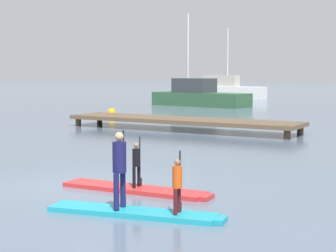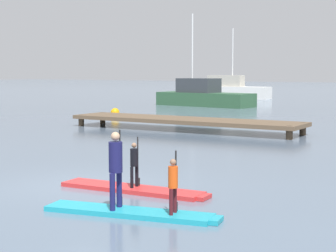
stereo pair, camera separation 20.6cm
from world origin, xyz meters
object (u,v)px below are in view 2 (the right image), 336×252
at_px(paddler_adult, 116,165).
at_px(paddler_child_front, 173,183).
at_px(mooring_buoy_near, 115,112).
at_px(paddler_child_solo, 135,162).
at_px(fishing_boat_green_midground, 203,96).
at_px(paddleboard_near, 134,189).
at_px(trawler_grey_distant, 231,90).
at_px(paddleboard_far, 131,213).

xyz_separation_m(paddler_adult, paddler_child_front, (1.15, 0.24, -0.28)).
relative_size(paddler_child_front, mooring_buoy_near, 2.23).
xyz_separation_m(paddler_child_solo, mooring_buoy_near, (-12.89, 16.75, -0.41)).
bearing_deg(mooring_buoy_near, paddler_adult, -53.58).
bearing_deg(paddler_child_front, fishing_boat_green_midground, 116.52).
relative_size(paddleboard_near, paddler_child_front, 3.16).
relative_size(paddler_child_solo, paddler_child_front, 0.98).
distance_m(paddleboard_near, fishing_boat_green_midground, 31.58).
xyz_separation_m(paddler_adult, fishing_boat_green_midground, (-13.99, 30.57, -0.16)).
relative_size(paddler_child_solo, fishing_boat_green_midground, 0.14).
distance_m(paddler_child_solo, trawler_grey_distant, 44.14).
bearing_deg(paddler_child_front, trawler_grey_distant, 113.33).
height_order(paddler_child_front, mooring_buoy_near, paddler_child_front).
distance_m(paddler_child_solo, mooring_buoy_near, 21.14).
height_order(paddleboard_near, paddler_child_solo, paddler_child_solo).
distance_m(paddler_adult, fishing_boat_green_midground, 33.62).
bearing_deg(mooring_buoy_near, paddleboard_near, -52.46).
height_order(paddler_child_solo, paddler_adult, paddler_adult).
bearing_deg(paddler_adult, mooring_buoy_near, 126.42).
bearing_deg(paddleboard_far, paddler_adult, -169.81).
height_order(paddler_child_front, trawler_grey_distant, trawler_grey_distant).
height_order(paddleboard_far, paddler_adult, paddler_adult).
bearing_deg(paddleboard_far, paddleboard_near, 123.26).
relative_size(paddleboard_near, trawler_grey_distant, 0.49).
bearing_deg(fishing_boat_green_midground, mooring_buoy_near, -88.83).
relative_size(paddleboard_far, trawler_grey_distant, 0.47).
height_order(paddler_adult, trawler_grey_distant, trawler_grey_distant).
distance_m(paddler_child_solo, paddler_adult, 2.08).
xyz_separation_m(paddler_child_front, mooring_buoy_near, (-14.89, 18.38, -0.42)).
xyz_separation_m(paddleboard_far, paddler_child_front, (0.83, 0.18, 0.63)).
bearing_deg(fishing_boat_green_midground, paddleboard_far, -64.88).
distance_m(paddleboard_far, paddler_child_front, 1.06).
bearing_deg(mooring_buoy_near, fishing_boat_green_midground, 91.17).
height_order(fishing_boat_green_midground, trawler_grey_distant, fishing_boat_green_midground).
bearing_deg(paddleboard_near, paddler_child_solo, 48.38).
distance_m(paddleboard_near, paddler_child_front, 2.66).
height_order(paddleboard_near, paddler_child_front, paddler_child_front).
relative_size(paddler_child_solo, paddleboard_far, 0.32).
xyz_separation_m(paddleboard_near, fishing_boat_green_midground, (-13.13, 28.71, 0.75)).
bearing_deg(paddleboard_near, paddler_adult, -65.18).
height_order(paddler_adult, paddler_child_front, paddler_adult).
bearing_deg(mooring_buoy_near, paddler_child_solo, -52.41).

